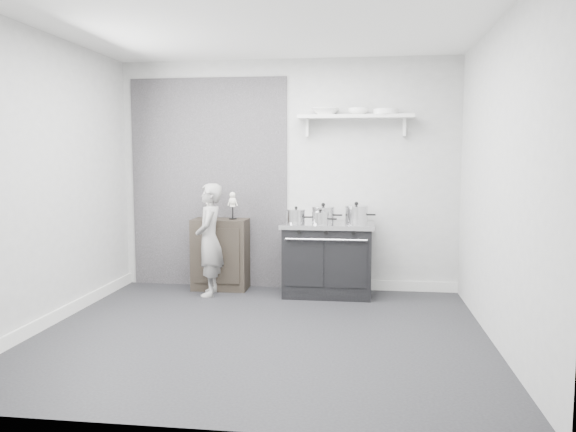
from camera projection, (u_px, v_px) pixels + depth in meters
The scene contains 15 objects.
ground at pixel (260, 333), 5.01m from camera, with size 4.00×4.00×0.00m, color black.
room_shell at pixel (253, 149), 4.99m from camera, with size 4.02×3.62×2.71m.
wall_shelf at pixel (355, 118), 6.35m from camera, with size 1.30×0.26×0.24m.
stove at pixel (328, 259), 6.35m from camera, with size 1.03×0.65×0.83m.
side_cabinet at pixel (221, 254), 6.65m from camera, with size 0.64×0.38×0.84m, color black.
child at pixel (209, 240), 6.33m from camera, with size 0.46×0.30×1.27m, color gray.
pot_front_left at pixel (296, 216), 6.27m from camera, with size 0.29×0.20×0.19m.
pot_back_left at pixel (323, 214), 6.40m from camera, with size 0.35×0.26×0.22m.
pot_back_right at pixel (356, 214), 6.38m from camera, with size 0.35×0.26×0.23m.
pot_front_center at pixel (320, 218), 6.15m from camera, with size 0.28×0.19×0.17m.
skeleton_full at pixel (209, 200), 6.60m from camera, with size 0.13×0.08×0.45m, color silver, non-canonical shape.
skeleton_torso at pixel (233, 204), 6.57m from camera, with size 0.10×0.07×0.37m, color silver, non-canonical shape.
bowl_large at pixel (325, 112), 6.38m from camera, with size 0.32×0.32×0.08m, color white.
bowl_small at pixel (358, 111), 6.33m from camera, with size 0.23×0.23×0.07m, color white.
plate_stack at pixel (386, 112), 6.29m from camera, with size 0.29×0.29×0.06m, color silver.
Camera 1 is at (0.88, -4.80, 1.56)m, focal length 35.00 mm.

